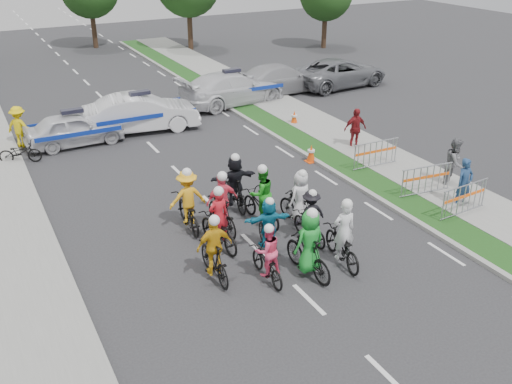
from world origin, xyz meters
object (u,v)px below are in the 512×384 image
rider_4 (310,221)px  spectator_2 (355,129)px  rider_5 (268,228)px  cone_1 (294,118)px  police_car_1 (141,113)px  rider_9 (222,209)px  barrier_1 (426,181)px  cone_0 (311,153)px  spectator_0 (464,183)px  spectator_1 (455,163)px  civilian_sedan (280,79)px  barrier_2 (375,155)px  rider_6 (218,227)px  civilian_suv (340,73)px  rider_2 (267,259)px  rider_11 (235,185)px  police_car_2 (232,88)px  rider_10 (188,205)px  barrier_0 (464,201)px  marshal_hiviz (19,127)px  rider_0 (342,242)px  police_car_0 (74,129)px  rider_7 (300,203)px  parked_bike (20,152)px

rider_4 → spectator_2: spectator_2 is taller
rider_5 → cone_1: 11.18m
rider_4 → police_car_1: 11.84m
rider_9 → barrier_1: bearing=171.3°
barrier_1 → cone_0: size_ratio=2.86×
spectator_0 → cone_1: spectator_0 is taller
spectator_0 → spectator_1: spectator_1 is taller
civilian_sedan → barrier_2: bearing=163.5°
spectator_2 → rider_6: bearing=-145.0°
civilian_suv → spectator_1: size_ratio=3.16×
rider_2 → spectator_0: (7.71, 0.72, 0.21)m
rider_11 → spectator_2: rider_11 is taller
police_car_1 → barrier_1: bearing=-142.3°
police_car_2 → cone_1: 4.54m
rider_10 → barrier_0: bearing=161.9°
police_car_2 → civilian_suv: police_car_2 is taller
marshal_hiviz → barrier_1: bearing=175.8°
rider_0 → cone_1: rider_0 is taller
rider_4 → civilian_sedan: 16.10m
barrier_0 → rider_9: bearing=159.2°
civilian_suv → spectator_0: size_ratio=3.34×
rider_4 → spectator_0: same height
rider_10 → cone_1: bearing=-134.3°
rider_0 → rider_2: size_ratio=1.20×
rider_5 → police_car_2: bearing=-101.2°
rider_5 → rider_10: (-1.51, 2.28, 0.05)m
barrier_0 → cone_0: barrier_0 is taller
police_car_0 → cone_1: police_car_0 is taller
rider_6 → civilian_sedan: 16.63m
police_car_2 → rider_5: bearing=150.2°
cone_1 → police_car_2: bearing=103.5°
rider_9 → rider_11: bearing=-130.4°
rider_7 → barrier_1: rider_7 is taller
rider_7 → spectator_1: 6.27m
civilian_suv → barrier_1: (-5.90, -13.25, -0.22)m
rider_7 → cone_0: rider_7 is taller
rider_5 → civilian_suv: bearing=-121.2°
police_car_1 → civilian_sedan: 9.01m
rider_4 → cone_1: size_ratio=2.41×
rider_11 → barrier_0: bearing=150.7°
marshal_hiviz → cone_1: 11.86m
rider_11 → marshal_hiviz: 10.70m
spectator_0 → police_car_1: bearing=121.5°
barrier_2 → rider_5: bearing=-153.1°
police_car_0 → parked_bike: size_ratio=2.53×
rider_11 → cone_0: size_ratio=2.77×
marshal_hiviz → barrier_2: marshal_hiviz is taller
rider_7 → spectator_0: bearing=152.8°
rider_0 → spectator_2: (5.60, 6.92, 0.21)m
rider_9 → parked_bike: size_ratio=1.25×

